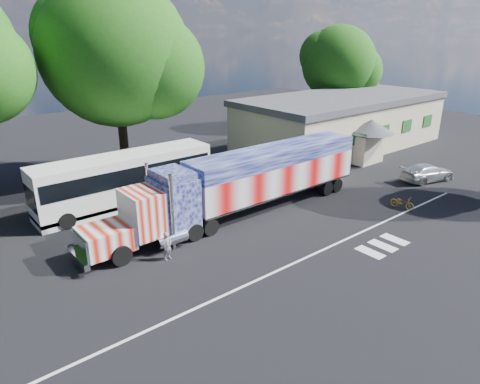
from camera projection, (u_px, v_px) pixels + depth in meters
ground at (272, 236)px, 25.11m from camera, size 100.00×100.00×0.00m
lane_markings at (342, 251)px, 23.39m from camera, size 30.00×2.67×0.01m
semi_truck at (246, 181)px, 27.49m from camera, size 20.38×3.22×4.35m
coach_bus at (126, 179)px, 29.07m from camera, size 12.22×2.85×3.56m
hall_building at (342, 121)px, 43.84m from camera, size 22.40×12.80×5.20m
parked_car at (428, 173)px, 34.23m from camera, size 4.98×2.99×1.35m
woman at (167, 246)px, 22.30m from camera, size 0.65×0.51×1.56m
bicycle at (402, 202)px, 28.92m from camera, size 0.80×1.70×0.86m
tree_n_mid at (118, 53)px, 31.79m from camera, size 11.62×11.07×15.38m
tree_far_ne at (340, 64)px, 50.99m from camera, size 9.21×8.77×12.09m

